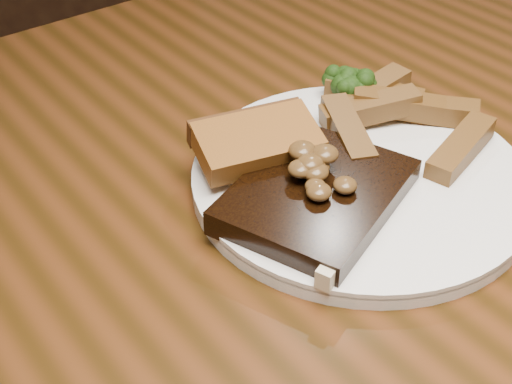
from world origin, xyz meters
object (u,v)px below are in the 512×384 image
(dining_table, at_px, (254,294))
(plate, at_px, (359,180))
(garlic_bread, at_px, (258,160))
(chair_far, at_px, (61,114))
(potato_wedges, at_px, (405,129))
(steak, at_px, (317,196))

(dining_table, xyz_separation_m, plate, (0.10, -0.02, 0.10))
(plate, bearing_deg, garlic_bread, 139.02)
(chair_far, xyz_separation_m, garlic_bread, (-0.06, -0.63, 0.29))
(dining_table, relative_size, plate, 5.43)
(dining_table, xyz_separation_m, potato_wedges, (0.17, -0.01, 0.12))
(plate, distance_m, garlic_bread, 0.09)
(dining_table, bearing_deg, chair_far, 82.38)
(dining_table, height_order, garlic_bread, garlic_bread)
(dining_table, distance_m, garlic_bread, 0.13)
(chair_far, xyz_separation_m, steak, (-0.05, -0.70, 0.29))
(garlic_bread, height_order, potato_wedges, potato_wedges)
(chair_far, height_order, steak, chair_far)
(chair_far, bearing_deg, dining_table, 93.51)
(steak, distance_m, potato_wedges, 0.13)
(steak, bearing_deg, dining_table, 120.32)
(garlic_bread, bearing_deg, dining_table, -115.95)
(steak, bearing_deg, potato_wedges, -9.95)
(chair_far, xyz_separation_m, potato_wedges, (0.08, -0.68, 0.29))
(dining_table, height_order, potato_wedges, potato_wedges)
(steak, bearing_deg, plate, -11.43)
(chair_far, distance_m, garlic_bread, 0.70)
(chair_far, relative_size, plate, 2.98)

